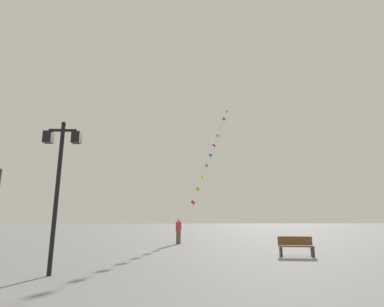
# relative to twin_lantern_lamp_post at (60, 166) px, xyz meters

# --- Properties ---
(ground_plane) EXTENTS (160.00, 160.00, 0.00)m
(ground_plane) POSITION_rel_twin_lantern_lamp_post_xyz_m (3.01, 10.68, -3.45)
(ground_plane) COLOR gray
(twin_lantern_lamp_post) EXTENTS (1.22, 0.28, 5.00)m
(twin_lantern_lamp_post) POSITION_rel_twin_lantern_lamp_post_xyz_m (0.00, 0.00, 0.00)
(twin_lantern_lamp_post) COLOR black
(twin_lantern_lamp_post) RESTS_ON ground_plane
(kite_train) EXTENTS (5.37, 7.98, 13.51)m
(kite_train) POSITION_rel_twin_lantern_lamp_post_xyz_m (6.96, 17.00, 3.93)
(kite_train) COLOR brown
(kite_train) RESTS_ON ground_plane
(kite_flyer) EXTENTS (0.43, 0.61, 1.71)m
(kite_flyer) POSITION_rel_twin_lantern_lamp_post_xyz_m (4.05, 11.18, -2.54)
(kite_flyer) COLOR brown
(kite_flyer) RESTS_ON ground_plane
(park_bench) EXTENTS (1.65, 0.68, 0.89)m
(park_bench) POSITION_rel_twin_lantern_lamp_post_xyz_m (9.55, 4.30, -3.00)
(park_bench) COLOR brown
(park_bench) RESTS_ON ground_plane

